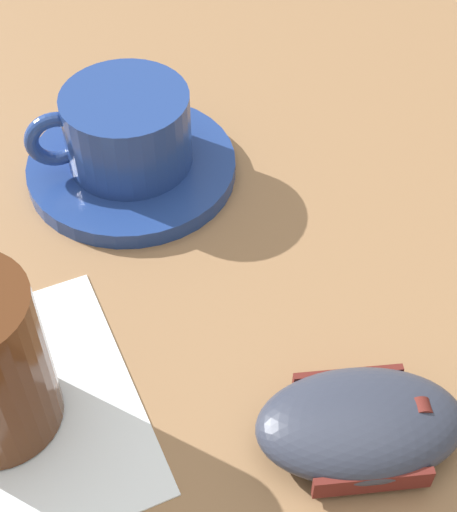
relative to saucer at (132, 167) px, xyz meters
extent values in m
plane|color=olive|center=(0.11, -0.08, -0.01)|extent=(3.00, 3.00, 0.00)
cylinder|color=navy|center=(0.00, 0.00, 0.00)|extent=(0.15, 0.15, 0.01)
cylinder|color=navy|center=(0.00, 0.00, 0.03)|extent=(0.09, 0.09, 0.06)
torus|color=navy|center=(0.00, -0.05, 0.04)|extent=(0.01, 0.04, 0.04)
ellipsoid|color=#2D3342|center=(0.25, 0.06, 0.01)|extent=(0.09, 0.12, 0.03)
cylinder|color=#591E19|center=(0.26, 0.09, 0.02)|extent=(0.01, 0.01, 0.01)
cube|color=#591E19|center=(0.22, 0.07, 0.01)|extent=(0.02, 0.06, 0.01)
cube|color=#591E19|center=(0.28, 0.05, 0.01)|extent=(0.02, 0.06, 0.01)
camera|label=1|loc=(0.42, -0.07, 0.38)|focal=55.00mm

